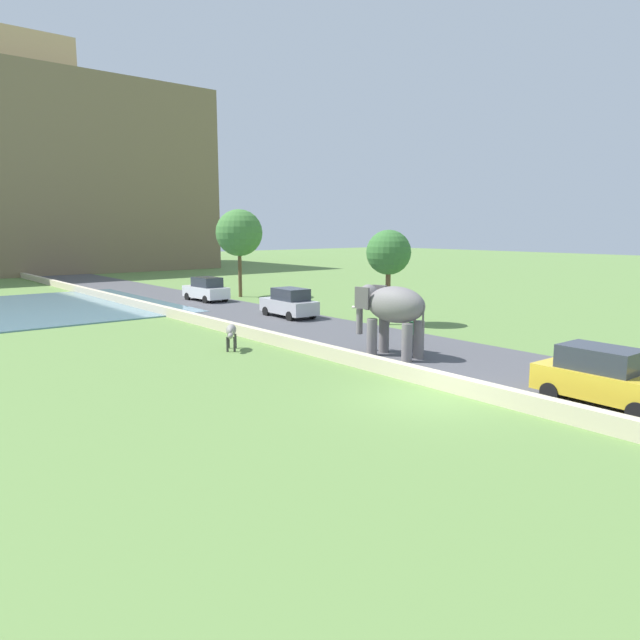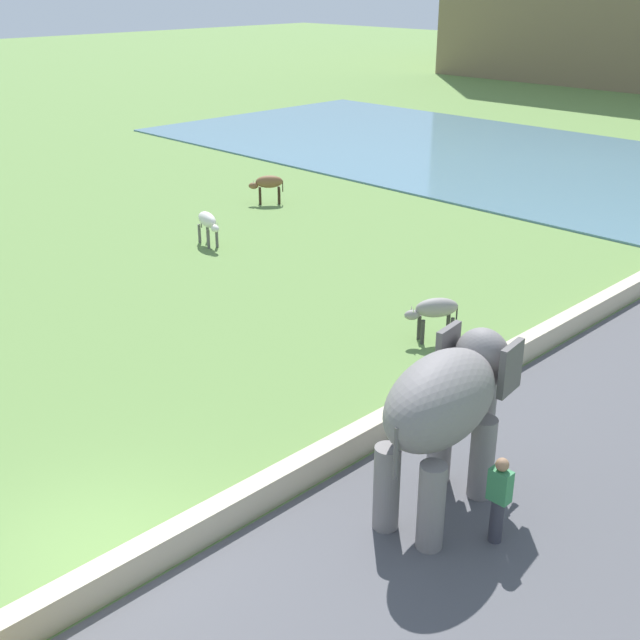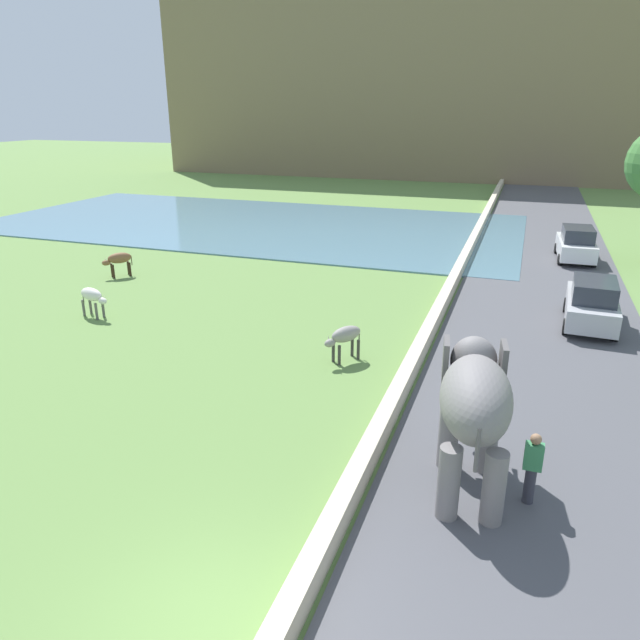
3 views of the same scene
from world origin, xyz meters
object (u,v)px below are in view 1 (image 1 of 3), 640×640
(car_white, at_px, (206,289))
(car_yellow, at_px, (604,377))
(elephant, at_px, (391,309))
(car_silver, at_px, (289,303))
(cow_grey, at_px, (231,332))
(person_beside_elephant, at_px, (414,334))

(car_white, height_order, car_yellow, same)
(car_yellow, bearing_deg, elephant, 90.21)
(elephant, height_order, car_silver, elephant)
(cow_grey, bearing_deg, car_silver, 38.16)
(car_silver, bearing_deg, car_yellow, -98.87)
(elephant, distance_m, car_yellow, 8.83)
(elephant, bearing_deg, car_white, 81.65)
(car_yellow, relative_size, cow_grey, 3.03)
(car_yellow, bearing_deg, car_white, 84.09)
(elephant, bearing_deg, cow_grey, 128.85)
(elephant, xyz_separation_m, car_white, (3.18, 21.69, -1.14))
(car_silver, bearing_deg, cow_grey, -141.84)
(person_beside_elephant, relative_size, car_white, 0.40)
(car_silver, bearing_deg, car_white, 89.97)
(car_yellow, height_order, car_silver, same)
(car_white, height_order, car_silver, same)
(cow_grey, bearing_deg, elephant, -51.15)
(car_silver, bearing_deg, person_beside_elephant, -99.53)
(elephant, relative_size, car_yellow, 0.88)
(person_beside_elephant, height_order, car_white, car_white)
(person_beside_elephant, height_order, car_yellow, car_yellow)
(car_yellow, bearing_deg, person_beside_elephant, 82.02)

